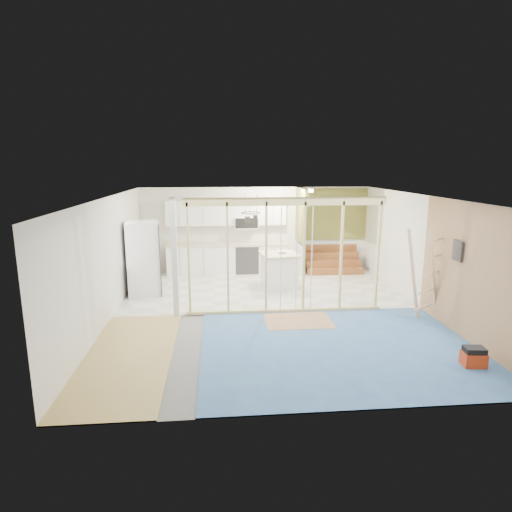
{
  "coord_description": "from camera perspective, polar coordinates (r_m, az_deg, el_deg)",
  "views": [
    {
      "loc": [
        -1.16,
        -9.07,
        3.28
      ],
      "look_at": [
        -0.29,
        0.6,
        1.19
      ],
      "focal_mm": 30.0,
      "sensor_mm": 36.0,
      "label": 1
    }
  ],
  "objects": [
    {
      "name": "base_cabinets",
      "position": [
        12.76,
        -7.03,
        -0.68
      ],
      "size": [
        4.45,
        2.24,
        0.93
      ],
      "color": "white",
      "rests_on": "room"
    },
    {
      "name": "island",
      "position": [
        11.58,
        3.11,
        -1.93
      ],
      "size": [
        1.05,
        1.05,
        0.93
      ],
      "rotation": [
        0.0,
        0.0,
        0.11
      ],
      "color": "white",
      "rests_on": "room"
    },
    {
      "name": "sheathing_panel",
      "position": [
        8.69,
        27.34,
        -2.4
      ],
      "size": [
        0.02,
        4.0,
        2.6
      ],
      "primitive_type": "cube",
      "color": "#A67B5A",
      "rests_on": "room"
    },
    {
      "name": "upper_cabinets",
      "position": [
        12.97,
        -3.72,
        5.66
      ],
      "size": [
        3.6,
        0.41,
        0.85
      ],
      "color": "white",
      "rests_on": "room"
    },
    {
      "name": "stud_frame",
      "position": [
        9.28,
        0.78,
        1.57
      ],
      "size": [
        4.66,
        0.14,
        2.6
      ],
      "color": "#D0C07F",
      "rests_on": "room"
    },
    {
      "name": "green_partition",
      "position": [
        13.33,
        8.85,
        1.92
      ],
      "size": [
        2.25,
        1.51,
        2.6
      ],
      "color": "olive",
      "rests_on": "room"
    },
    {
      "name": "soap_bottle_b",
      "position": [
        13.14,
        3.07,
        2.22
      ],
      "size": [
        0.08,
        0.08,
        0.18
      ],
      "primitive_type": "imported",
      "rotation": [
        0.0,
        0.0,
        -0.03
      ],
      "color": "silver",
      "rests_on": "base_cabinets"
    },
    {
      "name": "bowl",
      "position": [
        11.54,
        3.5,
        0.55
      ],
      "size": [
        0.26,
        0.26,
        0.06
      ],
      "primitive_type": "imported",
      "rotation": [
        0.0,
        0.0,
        -0.06
      ],
      "color": "white",
      "rests_on": "island"
    },
    {
      "name": "toolbox",
      "position": [
        8.07,
        27.03,
        -11.96
      ],
      "size": [
        0.39,
        0.31,
        0.34
      ],
      "rotation": [
        0.0,
        0.0,
        -0.11
      ],
      "color": "#AE2F10",
      "rests_on": "room"
    },
    {
      "name": "electrical_panel",
      "position": [
        9.09,
        25.3,
        0.65
      ],
      "size": [
        0.04,
        0.3,
        0.4
      ],
      "primitive_type": "cube",
      "color": "#343439",
      "rests_on": "room"
    },
    {
      "name": "ceiling_light",
      "position": [
        12.36,
        6.89,
        8.63
      ],
      "size": [
        0.32,
        0.32,
        0.08
      ],
      "primitive_type": "cylinder",
      "color": "#FFEABF",
      "rests_on": "room"
    },
    {
      "name": "pot_rack",
      "position": [
        11.07,
        -0.69,
        5.49
      ],
      "size": [
        0.52,
        0.52,
        0.72
      ],
      "color": "black",
      "rests_on": "room"
    },
    {
      "name": "floor_overlays",
      "position": [
        9.78,
        2.42,
        -7.39
      ],
      "size": [
        7.0,
        8.0,
        0.03
      ],
      "color": "silver",
      "rests_on": "room"
    },
    {
      "name": "room",
      "position": [
        9.36,
        2.09,
        -0.07
      ],
      "size": [
        7.01,
        8.01,
        2.61
      ],
      "color": "slate",
      "rests_on": "ground"
    },
    {
      "name": "ladder",
      "position": [
        9.71,
        21.71,
        -2.24
      ],
      "size": [
        1.05,
        0.18,
        1.97
      ],
      "rotation": [
        0.0,
        0.0,
        0.31
      ],
      "color": "tan",
      "rests_on": "room"
    },
    {
      "name": "fridge",
      "position": [
        11.16,
        -14.77,
        -0.35
      ],
      "size": [
        0.96,
        0.93,
        1.88
      ],
      "rotation": [
        0.0,
        0.0,
        0.2
      ],
      "color": "white",
      "rests_on": "room"
    },
    {
      "name": "soap_bottle_a",
      "position": [
        12.99,
        -11.0,
        2.13
      ],
      "size": [
        0.14,
        0.14,
        0.28
      ],
      "primitive_type": "imported",
      "rotation": [
        0.0,
        0.0,
        0.41
      ],
      "color": "silver",
      "rests_on": "base_cabinets"
    }
  ]
}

